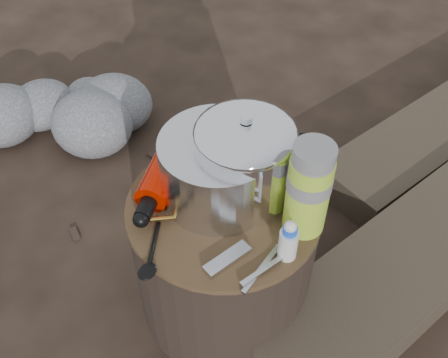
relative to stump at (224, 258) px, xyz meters
The scene contains 14 objects.
ground 0.20m from the stump, ahead, with size 60.00×60.00×0.00m, color #2E221A.
stump is the anchor object (origin of this frame).
rock_ring 0.81m from the stump, behind, with size 0.45×0.99×0.20m, color slate, non-canonical shape.
foil_windscreen 0.28m from the stump, 137.09° to the left, with size 0.25×0.25×0.15m, color silver.
camping_pot 0.31m from the stump, 70.52° to the left, with size 0.21×0.21×0.21m, color white.
fuel_bottle 0.28m from the stump, behind, with size 0.07×0.29×0.07m, color #C01300, non-canonical shape.
thermos 0.35m from the stump, 10.83° to the left, with size 0.09×0.09×0.22m, color #AED533.
travel_mug 0.31m from the stump, 52.29° to the left, with size 0.07×0.07×0.11m, color black.
stuff_sack 0.31m from the stump, 137.29° to the left, with size 0.15×0.12×0.10m, color #B8A600.
food_pouch 0.32m from the stump, 95.22° to the left, with size 0.10×0.02×0.13m, color #171348.
multitool 0.25m from the stump, 59.41° to the right, with size 0.03×0.10×0.01m, color silver.
pot_grabber 0.27m from the stump, 37.90° to the right, with size 0.04×0.13×0.01m, color silver, non-canonical shape.
spork 0.27m from the stump, 114.23° to the right, with size 0.03×0.14×0.01m, color black, non-canonical shape.
squeeze_bottle 0.30m from the stump, 18.06° to the right, with size 0.04×0.04×0.09m, color silver.
Camera 1 is at (0.36, -0.68, 1.30)m, focal length 43.61 mm.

